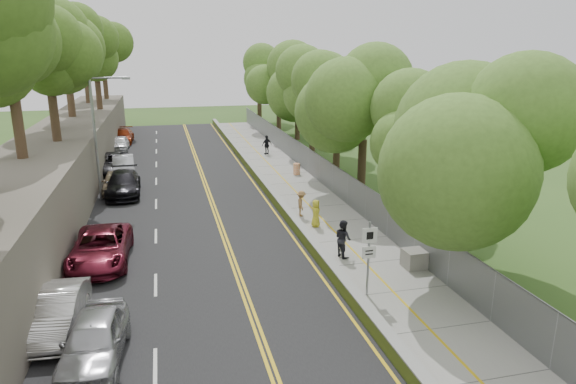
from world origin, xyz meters
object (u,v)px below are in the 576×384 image
at_px(streetlight, 98,129).
at_px(car_2, 101,247).
at_px(construction_barrel, 297,169).
at_px(painter_0, 316,213).
at_px(person_far, 267,145).
at_px(car_1, 57,312).
at_px(signpost, 369,251).
at_px(concrete_block, 417,258).
at_px(car_0, 94,340).

height_order(streetlight, car_2, streetlight).
bearing_deg(construction_barrel, car_2, -132.09).
distance_m(streetlight, car_2, 11.71).
bearing_deg(streetlight, painter_0, -35.75).
bearing_deg(person_far, car_1, 43.17).
relative_size(construction_barrel, painter_0, 0.57).
bearing_deg(signpost, car_2, 150.67).
bearing_deg(car_2, construction_barrel, 49.80).
height_order(concrete_block, car_0, car_0).
bearing_deg(concrete_block, person_far, 92.99).
height_order(car_2, person_far, person_far).
bearing_deg(person_far, signpost, 64.34).
distance_m(signpost, painter_0, 8.53).
xyz_separation_m(car_0, car_2, (-0.60, 8.15, -0.00)).
height_order(concrete_block, person_far, person_far).
distance_m(car_0, car_1, 2.68).
height_order(car_0, painter_0, painter_0).
relative_size(signpost, car_1, 0.71).
relative_size(streetlight, car_2, 1.46).
distance_m(concrete_block, car_1, 14.91).
height_order(car_0, person_far, person_far).
relative_size(car_1, painter_0, 2.85).
bearing_deg(concrete_block, car_1, -172.38).
distance_m(streetlight, person_far, 18.31).
xyz_separation_m(car_0, person_far, (11.89, 31.15, 0.14)).
bearing_deg(painter_0, car_2, 124.60).
height_order(streetlight, signpost, streetlight).
xyz_separation_m(construction_barrel, car_0, (-12.55, -22.71, 0.31)).
xyz_separation_m(streetlight, construction_barrel, (14.02, 3.54, -4.15)).
relative_size(streetlight, car_0, 1.79).
bearing_deg(construction_barrel, concrete_block, -87.69).
bearing_deg(painter_0, concrete_block, -133.86).
height_order(construction_barrel, car_2, car_2).
bearing_deg(streetlight, signpost, -55.92).
distance_m(painter_0, person_far, 20.60).
bearing_deg(signpost, painter_0, 87.29).
relative_size(painter_0, person_far, 0.86).
bearing_deg(signpost, car_1, 179.63).
xyz_separation_m(car_1, painter_0, (11.93, 8.36, 0.06)).
bearing_deg(construction_barrel, car_0, -118.93).
bearing_deg(car_1, concrete_block, 11.17).
xyz_separation_m(car_2, person_far, (12.50, 23.00, 0.14)).
distance_m(car_2, painter_0, 11.32).
height_order(signpost, person_far, signpost).
height_order(painter_0, person_far, person_far).
height_order(car_0, car_2, same).
height_order(streetlight, car_1, streetlight).
xyz_separation_m(concrete_block, car_1, (-14.78, -1.98, 0.30)).
bearing_deg(car_0, concrete_block, 21.91).
bearing_deg(streetlight, concrete_block, -45.39).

